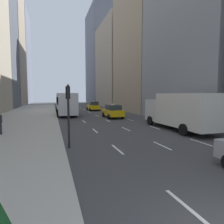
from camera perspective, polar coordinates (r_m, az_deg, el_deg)
The scene contains 8 objects.
sidewalk_left at distance 29.67m, azimuth -23.23°, elevation -1.17°, with size 8.00×66.00×0.15m, color #ADAAA3.
lane_markings at distance 26.25m, azimuth -2.95°, elevation -1.67°, with size 5.72×56.00×0.01m.
building_row_right at distance 43.51m, azimuth 5.19°, elevation 20.04°, with size 6.00×75.43×32.67m.
taxi_lead at distance 38.71m, azimuth -5.40°, elevation 1.74°, with size 2.02×4.40×1.87m.
taxi_second at distance 26.15m, azimuth 0.23°, elevation 0.23°, with size 2.02×4.40×1.87m.
city_bus at distance 31.67m, azimuth -13.14°, elevation 2.57°, with size 2.80×11.61×3.25m.
box_truck at distance 17.96m, azimuth 18.75°, elevation 0.47°, with size 2.58×8.40×3.15m.
traffic_light_pole at distance 11.55m, azimuth -12.41°, elevation 1.75°, with size 0.24×0.42×3.60m.
Camera 1 is at (-3.63, -2.32, 3.03)m, focal length 32.00 mm.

